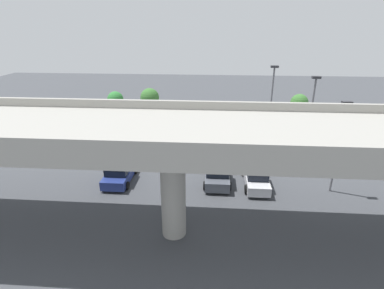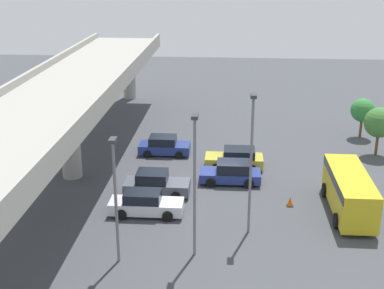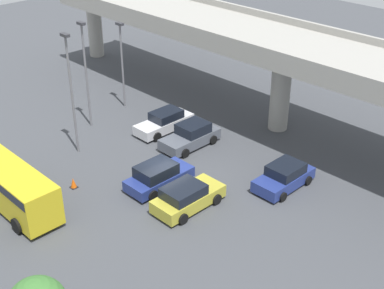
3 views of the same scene
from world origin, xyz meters
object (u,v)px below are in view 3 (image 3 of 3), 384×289
Objects in this scene: lamp_post_near_aisle at (86,67)px; traffic_cone at (73,183)px; parked_car_4 at (284,177)px; lamp_post_by_overpass at (71,86)px; parked_car_1 at (191,136)px; lamp_post_mid_lot at (122,58)px; shuttle_bus at (13,185)px; parked_car_3 at (187,197)px; parked_car_0 at (165,122)px; parked_car_2 at (158,176)px.

lamp_post_near_aisle is 11.81× the size of traffic_cone.
traffic_cone is at bearing -43.79° from parked_car_4.
lamp_post_near_aisle is 0.95× the size of lamp_post_by_overpass.
lamp_post_mid_lot reaches higher than parked_car_1.
parked_car_3 is at bearing 45.74° from shuttle_bus.
shuttle_bus is at bearing -7.68° from parked_car_1.
parked_car_3 is 6.53× the size of traffic_cone.
parked_car_3 is (8.59, -5.87, 0.02)m from parked_car_0.
parked_car_4 is 0.52× the size of lamp_post_near_aisle.
lamp_post_by_overpass is (-7.50, -1.10, 4.27)m from parked_car_2.
parked_car_4 is 0.58× the size of shuttle_bus.
parked_car_3 is at bearing 44.12° from parked_car_1.
lamp_post_by_overpass is at bearing 94.30° from parked_car_3.
lamp_post_by_overpass reaches higher than parked_car_2.
parked_car_1 is at bearing -87.02° from parked_car_4.
parked_car_2 is at bearing 84.06° from parked_car_3.
lamp_post_mid_lot is at bearing 103.57° from lamp_post_near_aisle.
lamp_post_near_aisle is (-4.74, -3.55, 4.08)m from parked_car_0.
shuttle_bus is 0.86× the size of lamp_post_by_overpass.
parked_car_1 is 13.17m from shuttle_bus.
parked_car_2 is (5.61, -5.56, 0.04)m from parked_car_0.
parked_car_3 is (5.46, -5.63, -0.01)m from parked_car_1.
traffic_cone is at bearing 11.34° from parked_car_0.
traffic_cone is (0.54, 3.71, -1.27)m from shuttle_bus.
shuttle_bus is 1.03× the size of lamp_post_mid_lot.
lamp_post_by_overpass reaches higher than lamp_post_near_aisle.
shuttle_bus is at bearing -62.83° from lamp_post_mid_lot.
parked_car_3 is at bearing 4.30° from lamp_post_by_overpass.
shuttle_bus is (-4.24, -7.71, 0.82)m from parked_car_2.
lamp_post_near_aisle is (-7.87, -3.31, 4.04)m from parked_car_1.
parked_car_4 is at bearing 13.13° from lamp_post_near_aisle.
parked_car_2 is at bearing 61.21° from shuttle_bus.
lamp_post_mid_lot is at bearing 61.53° from parked_car_2.
lamp_post_near_aisle is at bearing 79.01° from parked_car_2.
lamp_post_mid_lot is at bearing 117.96° from lamp_post_by_overpass.
parked_car_2 is 6.44× the size of traffic_cone.
parked_car_4 is 17.36m from lamp_post_mid_lot.
parked_car_3 is at bearing 55.63° from parked_car_0.
parked_car_2 reaches higher than traffic_cone.
parked_car_0 is at bearing 36.84° from lamp_post_near_aisle.
parked_car_2 reaches higher than parked_car_0.
parked_car_3 is 0.55× the size of lamp_post_near_aisle.
parked_car_3 is 10.37m from shuttle_bus.
shuttle_bus reaches higher than parked_car_3.
parked_car_1 is 6.57× the size of traffic_cone.
lamp_post_mid_lot reaches higher than parked_car_4.
lamp_post_by_overpass reaches higher than shuttle_bus.
parked_car_0 is at bearing 74.15° from lamp_post_by_overpass.
parked_car_4 is 0.50× the size of lamp_post_by_overpass.
parked_car_0 is 3.14m from parked_car_1.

